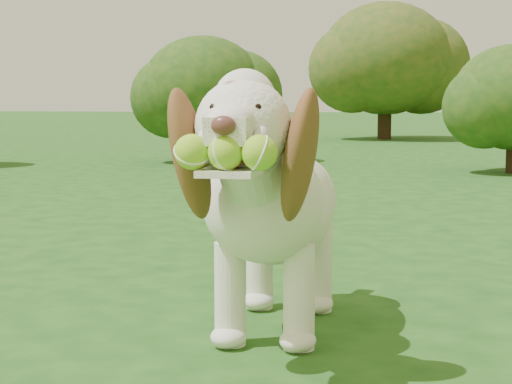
# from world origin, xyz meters

# --- Properties ---
(ground) EXTENTS (80.00, 80.00, 0.00)m
(ground) POSITION_xyz_m (0.00, 0.00, 0.00)
(ground) COLOR #194513
(ground) RESTS_ON ground
(dog) EXTENTS (0.50, 1.37, 0.89)m
(dog) POSITION_xyz_m (0.59, 0.36, 0.48)
(dog) COLOR white
(dog) RESTS_ON ground
(shrub_i) EXTENTS (2.46, 2.46, 2.55)m
(shrub_i) POSITION_xyz_m (1.19, 13.76, 1.50)
(shrub_i) COLOR #382314
(shrub_i) RESTS_ON ground
(shrub_b) EXTENTS (1.49, 1.49, 1.54)m
(shrub_b) POSITION_xyz_m (-1.11, 7.83, 0.91)
(shrub_b) COLOR #382314
(shrub_b) RESTS_ON ground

